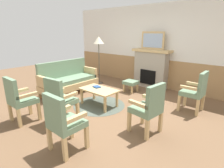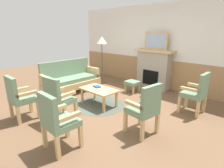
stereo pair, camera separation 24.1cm
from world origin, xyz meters
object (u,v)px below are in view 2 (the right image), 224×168
Objects in this scene: framed_picture at (156,41)px; armchair_near_fireplace at (145,107)px; couch at (71,80)px; fireplace at (154,69)px; book_on_table at (97,87)px; armchair_by_window_left at (197,92)px; armchair_front_center at (57,119)px; armchair_corner_left at (19,96)px; floor_lamp_by_couch at (102,43)px; coffee_table at (99,91)px; footstool at (133,83)px; armchair_front_left at (58,97)px.

armchair_near_fireplace is at bearing -61.38° from framed_picture.
fireplace is at bearing 53.63° from couch.
book_on_table is 2.41m from armchair_by_window_left.
armchair_front_center is (-0.73, -1.34, 0.00)m from armchair_near_fireplace.
armchair_near_fireplace is 1.00× the size of armchair_by_window_left.
armchair_near_fireplace and armchair_corner_left have the same top height.
framed_picture is at bearing 27.96° from floor_lamp_by_couch.
armchair_by_window_left reaches higher than coffee_table.
armchair_front_center is 3.96m from floor_lamp_by_couch.
couch is (-1.61, -2.19, -1.16)m from framed_picture.
coffee_table is at bearing -148.22° from armchair_by_window_left.
floor_lamp_by_couch is at bearing 176.48° from armchair_by_window_left.
armchair_front_center is (1.03, -1.74, 0.08)m from book_on_table.
couch is 1.96m from armchair_corner_left.
armchair_near_fireplace is (3.03, -0.42, 0.14)m from couch.
armchair_corner_left reaches higher than book_on_table.
armchair_near_fireplace reaches higher than footstool.
armchair_front_left is at bearing -89.23° from footstool.
armchair_near_fireplace and armchair_front_left have the same top height.
floor_lamp_by_couch is at bearing 118.99° from armchair_front_left.
armchair_near_fireplace is at bearing -61.38° from fireplace.
coffee_table is at bearing -25.72° from book_on_table.
armchair_corner_left is at bearing -101.64° from fireplace.
armchair_near_fireplace is at bearing -7.87° from couch.
armchair_by_window_left is at bearing -3.52° from floor_lamp_by_couch.
armchair_corner_left is at bearing -141.16° from armchair_front_left.
book_on_table is at bearing -98.83° from fireplace.
armchair_front_center is (0.89, -3.08, 0.25)m from footstool.
fireplace is at bearing 85.02° from coffee_table.
floor_lamp_by_couch reaches higher than footstool.
armchair_near_fireplace is (1.62, -1.74, 0.25)m from footstool.
armchair_by_window_left is (0.35, 1.55, 0.00)m from armchair_near_fireplace.
coffee_table is at bearing -94.98° from fireplace.
framed_picture is 0.83× the size of coffee_table.
armchair_near_fireplace is 1.00× the size of armchair_corner_left.
book_on_table is at bearing 98.29° from armchair_front_left.
floor_lamp_by_couch reaches higher than armchair_near_fireplace.
book_on_table is at bearing 74.92° from armchair_corner_left.
armchair_near_fireplace is at bearing -11.38° from coffee_table.
armchair_near_fireplace is at bearing 31.41° from armchair_corner_left.
armchair_near_fireplace is at bearing -47.04° from footstool.
framed_picture is at bearing 87.29° from armchair_front_left.
framed_picture is 0.82× the size of armchair_front_center.
armchair_corner_left is (-0.82, -3.98, -1.02)m from framed_picture.
framed_picture is at bearing 85.02° from coffee_table.
armchair_by_window_left is at bearing 77.19° from armchair_near_fireplace.
coffee_table is 2.33m from armchair_by_window_left.
footstool is 0.41× the size of armchair_corner_left.
book_on_table is (1.27, -0.02, 0.06)m from couch.
footstool is 0.41× the size of armchair_by_window_left.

